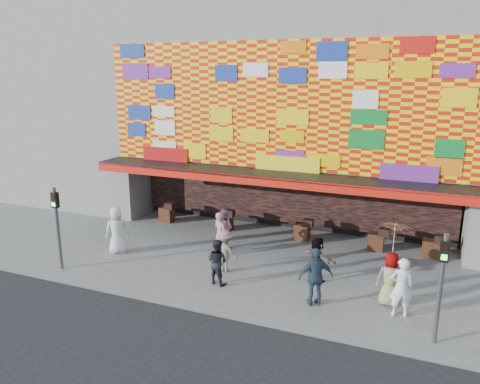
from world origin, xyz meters
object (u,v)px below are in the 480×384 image
Objects in this scene: ped_c at (217,262)px; ped_e at (316,277)px; ped_i at (224,228)px; ped_d at (225,251)px; ped_b at (220,233)px; parasol at (394,238)px; ped_h at (401,287)px; ped_f at (317,259)px; ped_a at (117,230)px; signal_right at (442,277)px; signal_left at (57,219)px; ped_g at (390,279)px.

ped_c is 3.37m from ped_e.
ped_i is at bearing -57.29° from ped_c.
ped_c is at bearing 108.81° from ped_d.
parasol is (6.38, -1.69, 1.30)m from ped_b.
ped_h is 7.52m from ped_i.
ped_c is 3.36m from ped_f.
ped_i is 0.86× the size of parasol.
ped_h is at bearing -172.96° from ped_f.
ped_a is 10.52m from ped_h.
ped_d is at bearing 43.30° from ped_f.
ped_d is at bearing -50.80° from ped_e.
ped_e is at bearing 174.97° from ped_b.
ped_h is (-0.96, 1.10, -0.97)m from signal_right.
signal_left is 5.99m from ped_d.
signal_right is 1.61× the size of parasol.
ped_g is (5.43, 0.63, 0.07)m from ped_c.
ped_e is (4.31, -2.54, 0.05)m from ped_b.
ped_g is (-1.30, 1.67, -1.02)m from signal_right.
ped_a is at bearing 10.47° from ped_d.
ped_i reaches higher than ped_c.
ped_i is at bearing -50.68° from ped_b.
ped_f is (-0.35, 1.70, -0.14)m from ped_e.
parasol reaches higher than ped_b.
ped_b is at bearing 35.42° from signal_left.
ped_h is at bearing -178.48° from ped_d.
ped_h is 0.96× the size of parasol.
signal_right is 1.68× the size of ped_h.
signal_right reaches higher than ped_e.
signal_right is at bearing 166.10° from ped_i.
ped_d is 5.99m from ped_h.
ped_h is (2.41, 0.28, -0.02)m from ped_e.
ped_g is at bearing -173.20° from ped_d.
ped_f is at bearing -141.29° from ped_c.
ped_b is (3.76, 1.33, -0.06)m from ped_a.
signal_left reaches higher than ped_a.
signal_left is 12.40m from signal_right.
ped_a is (-11.44, 2.02, -0.94)m from signal_right.
ped_f is 4.43m from ped_i.
parasol is at bearing -160.90° from ped_c.
ped_c is (5.67, 1.04, -1.09)m from signal_left.
ped_f is at bearing -166.43° from ped_b.
ped_b is at bearing -32.61° from ped_h.
ped_h is (0.34, -0.57, 0.05)m from ped_g.
ped_c is at bearing 171.23° from signal_right.
ped_h is at bearing -59.45° from parasol.
ped_c is 1.00m from ped_d.
ped_c is (4.71, -0.99, -0.15)m from ped_a.
ped_h reaches higher than ped_d.
ped_a is 1.03× the size of ped_h.
ped_c is at bearing -1.99° from ped_g.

